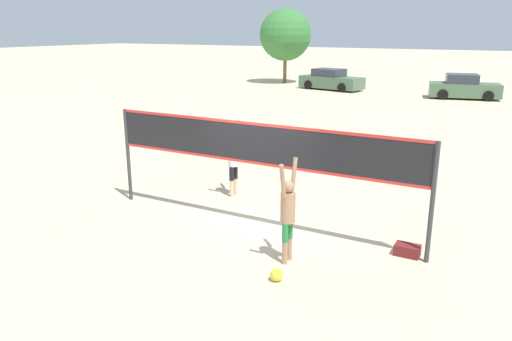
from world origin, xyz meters
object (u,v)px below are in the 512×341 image
player_spiker (288,210)px  parked_car_mid (331,80)px  tree_left_cluster (285,35)px  volleyball_net (256,150)px  parked_car_near (464,88)px  volleyball (277,275)px  gear_bag (407,250)px  player_blocker (233,157)px

player_spiker → parked_car_mid: bearing=19.1°
player_spiker → tree_left_cluster: (-14.13, 29.07, 2.73)m
volleyball_net → player_spiker: (1.39, -1.28, -0.72)m
player_spiker → parked_car_mid: (-9.20, 26.52, -0.38)m
parked_car_near → parked_car_mid: bearing=164.9°
tree_left_cluster → volleyball: bearing=-64.4°
volleyball_net → player_spiker: volleyball_net is taller
gear_bag → parked_car_near: parked_car_near is taller
player_spiker → player_blocker: (-2.94, 2.84, 0.01)m
parked_car_near → volleyball: bearing=-101.6°
player_spiker → tree_left_cluster: tree_left_cluster is taller
parked_car_mid → player_blocker: bearing=-63.4°
player_spiker → gear_bag: bearing=-54.6°
player_blocker → gear_bag: size_ratio=4.22×
player_blocker → parked_car_near: player_blocker is taller
tree_left_cluster → parked_car_mid: bearing=-27.4°
player_blocker → parked_car_near: 23.41m
player_blocker → tree_left_cluster: size_ratio=0.35×
gear_bag → tree_left_cluster: size_ratio=0.08×
player_spiker → volleyball_net: bearing=47.3°
parked_car_mid → volleyball_net: bearing=-61.0°
player_blocker → parked_car_mid: 24.49m
player_blocker → gear_bag: 5.20m
player_blocker → parked_car_near: bearing=173.2°
player_blocker → parked_car_mid: size_ratio=0.42×
tree_left_cluster → parked_car_near: bearing=-12.1°
player_spiker → parked_car_near: size_ratio=0.45×
parked_car_mid → tree_left_cluster: (-4.93, 2.55, 3.11)m
gear_bag → volleyball: bearing=-129.5°
player_spiker → tree_left_cluster: 32.44m
parked_car_mid → volleyball: bearing=-59.3°
player_blocker → gear_bag: (4.90, -1.45, -0.95)m
player_spiker → parked_car_mid: 28.07m
player_spiker → player_blocker: size_ratio=0.99×
player_blocker → volleyball_net: bearing=44.8°
parked_car_near → player_blocker: bearing=-109.2°
player_blocker → tree_left_cluster: (-11.19, 26.23, 2.72)m
volleyball → player_spiker: bearing=102.3°
player_blocker → gear_bag: bearing=73.5°
volleyball_net → player_blocker: bearing=134.8°
volleyball → tree_left_cluster: (-14.30, 29.85, 3.67)m
player_blocker → volleyball: size_ratio=8.63×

